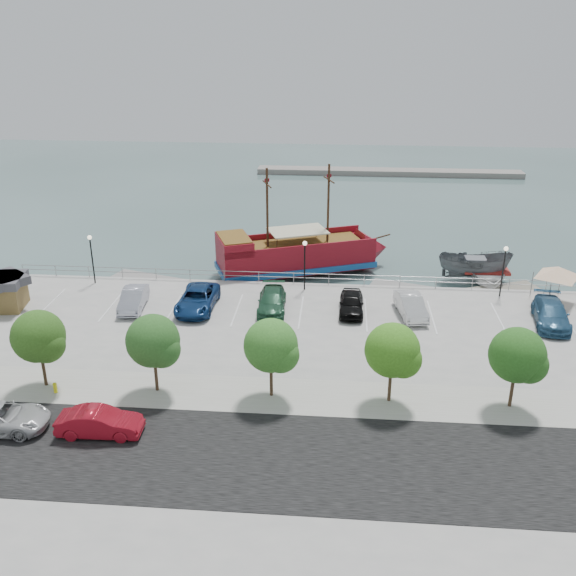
{
  "coord_description": "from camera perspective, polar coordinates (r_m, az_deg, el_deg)",
  "views": [
    {
      "loc": [
        2.74,
        -42.84,
        20.89
      ],
      "look_at": [
        -1.0,
        2.0,
        2.0
      ],
      "focal_mm": 40.0,
      "sensor_mm": 36.0,
      "label": 1
    }
  ],
  "objects": [
    {
      "name": "tree_d",
      "position": [
        37.36,
        -1.32,
        -5.32
      ],
      "size": [
        3.3,
        3.2,
        5.0
      ],
      "color": "#473321",
      "rests_on": "sidewalk"
    },
    {
      "name": "parked_car_d",
      "position": [
        49.64,
        -1.44,
        -1.16
      ],
      "size": [
        2.38,
        5.31,
        1.51
      ],
      "primitive_type": "imported",
      "rotation": [
        0.0,
        0.0,
        0.05
      ],
      "color": "#225136",
      "rests_on": "land_slab"
    },
    {
      "name": "land_slab",
      "position": [
        30.76,
        -1.84,
        -21.55
      ],
      "size": [
        100.0,
        58.0,
        1.2
      ],
      "primitive_type": "cube",
      "color": "gray",
      "rests_on": "ground"
    },
    {
      "name": "speedboat",
      "position": [
        60.2,
        17.17,
        1.09
      ],
      "size": [
        4.74,
        6.63,
        1.37
      ],
      "primitive_type": "imported",
      "rotation": [
        0.0,
        0.0,
        0.0
      ],
      "color": "silver",
      "rests_on": "ground"
    },
    {
      "name": "parked_car_b",
      "position": [
        51.35,
        -13.58,
        -0.96
      ],
      "size": [
        2.09,
        4.87,
        1.56
      ],
      "primitive_type": "imported",
      "rotation": [
        0.0,
        0.0,
        0.09
      ],
      "color": "#9EA1B0",
      "rests_on": "land_slab"
    },
    {
      "name": "tree_b",
      "position": [
        41.14,
        -21.16,
        -4.2
      ],
      "size": [
        3.3,
        3.2,
        5.0
      ],
      "color": "#473321",
      "rests_on": "sidewalk"
    },
    {
      "name": "shed",
      "position": [
        54.42,
        -23.97,
        -0.27
      ],
      "size": [
        3.64,
        3.64,
        2.64
      ],
      "rotation": [
        0.0,
        0.0,
        0.15
      ],
      "color": "brown",
      "rests_on": "land_slab"
    },
    {
      "name": "sidewalk",
      "position": [
        39.01,
        -0.0,
        -9.58
      ],
      "size": [
        100.0,
        4.0,
        0.05
      ],
      "primitive_type": "cube",
      "color": "#9C9A8E",
      "rests_on": "land_slab"
    },
    {
      "name": "lamp_post_left",
      "position": [
        56.45,
        -17.09,
        3.2
      ],
      "size": [
        0.36,
        0.36,
        4.28
      ],
      "color": "black",
      "rests_on": "land_slab"
    },
    {
      "name": "dock_west",
      "position": [
        58.75,
        -11.96,
        0.61
      ],
      "size": [
        7.93,
        4.42,
        0.44
      ],
      "primitive_type": "cube",
      "rotation": [
        0.0,
        0.0,
        -0.31
      ],
      "color": "gray",
      "rests_on": "ground"
    },
    {
      "name": "street_van",
      "position": [
        39.16,
        -24.25,
        -10.46
      ],
      "size": [
        5.44,
        2.67,
        1.49
      ],
      "primitive_type": "imported",
      "rotation": [
        0.0,
        0.0,
        1.61
      ],
      "color": "#B7B7B9",
      "rests_on": "street"
    },
    {
      "name": "fire_hydrant",
      "position": [
        41.57,
        -19.99,
        -8.3
      ],
      "size": [
        0.25,
        0.25,
        0.72
      ],
      "rotation": [
        0.0,
        0.0,
        -0.19
      ],
      "color": "yellow",
      "rests_on": "sidewalk"
    },
    {
      "name": "parked_car_f",
      "position": [
        49.6,
        10.87,
        -1.56
      ],
      "size": [
        2.43,
        5.02,
        1.59
      ],
      "primitive_type": "imported",
      "rotation": [
        0.0,
        0.0,
        0.16
      ],
      "color": "silver",
      "rests_on": "land_slab"
    },
    {
      "name": "lamp_post_mid",
      "position": [
        52.57,
        1.5,
        2.8
      ],
      "size": [
        0.36,
        0.36,
        4.28
      ],
      "color": "black",
      "rests_on": "land_slab"
    },
    {
      "name": "parked_car_e",
      "position": [
        49.45,
        5.66,
        -1.34
      ],
      "size": [
        1.92,
        4.61,
        1.56
      ],
      "primitive_type": "imported",
      "rotation": [
        0.0,
        0.0,
        -0.02
      ],
      "color": "black",
      "rests_on": "land_slab"
    },
    {
      "name": "seawall_railing",
      "position": [
        54.65,
        1.55,
        0.89
      ],
      "size": [
        50.0,
        0.06,
        1.0
      ],
      "color": "gray",
      "rests_on": "land_slab"
    },
    {
      "name": "lamp_post_right",
      "position": [
        54.15,
        18.66,
        2.17
      ],
      "size": [
        0.36,
        0.36,
        4.28
      ],
      "color": "black",
      "rests_on": "land_slab"
    },
    {
      "name": "parked_car_h",
      "position": [
        51.19,
        22.35,
        -2.12
      ],
      "size": [
        3.06,
        5.96,
        1.65
      ],
      "primitive_type": "imported",
      "rotation": [
        0.0,
        0.0,
        -0.13
      ],
      "color": "#285374",
      "rests_on": "land_slab"
    },
    {
      "name": "street_sedan",
      "position": [
        36.85,
        -16.4,
        -11.4
      ],
      "size": [
        4.65,
        1.76,
        1.52
      ],
      "primitive_type": "imported",
      "rotation": [
        0.0,
        0.0,
        1.6
      ],
      "color": "#A41120",
      "rests_on": "street"
    },
    {
      "name": "tree_e",
      "position": [
        37.34,
        9.48,
        -5.67
      ],
      "size": [
        3.3,
        3.2,
        5.0
      ],
      "color": "#473321",
      "rests_on": "sidewalk"
    },
    {
      "name": "parked_car_c",
      "position": [
        50.29,
        -8.06,
        -0.99
      ],
      "size": [
        2.8,
        5.92,
        1.64
      ],
      "primitive_type": "imported",
      "rotation": [
        0.0,
        0.0,
        -0.01
      ],
      "color": "navy",
      "rests_on": "land_slab"
    },
    {
      "name": "tree_f",
      "position": [
        38.62,
        19.93,
        -5.82
      ],
      "size": [
        3.3,
        3.2,
        5.0
      ],
      "color": "#473321",
      "rests_on": "sidewalk"
    },
    {
      "name": "dock_east",
      "position": [
        57.98,
        17.95,
        -0.34
      ],
      "size": [
        7.99,
        4.89,
        0.44
      ],
      "primitive_type": "cube",
      "rotation": [
        0.0,
        0.0,
        0.38
      ],
      "color": "slate",
      "rests_on": "ground"
    },
    {
      "name": "pirate_ship",
      "position": [
        59.57,
        1.78,
        3.01
      ],
      "size": [
        16.86,
        10.17,
        10.5
      ],
      "rotation": [
        0.0,
        0.0,
        0.38
      ],
      "color": "maroon",
      "rests_on": "ground"
    },
    {
      "name": "street",
      "position": [
        34.11,
        -0.87,
        -14.97
      ],
      "size": [
        100.0,
        8.0,
        0.04
      ],
      "primitive_type": "cube",
      "color": "black",
      "rests_on": "land_slab"
    },
    {
      "name": "tree_c",
      "position": [
        38.67,
        -11.73,
        -4.81
      ],
      "size": [
        3.3,
        3.2,
        5.0
      ],
      "color": "#473321",
      "rests_on": "sidewalk"
    },
    {
      "name": "dock_mid",
      "position": [
        56.73,
        10.76,
        -0.13
      ],
      "size": [
        7.06,
        4.01,
        0.39
      ],
      "primitive_type": "cube",
      "rotation": [
        0.0,
        0.0,
        -0.33
      ],
      "color": "gray",
      "rests_on": "ground"
    },
    {
      "name": "far_shore",
      "position": [
        100.43,
        8.94,
        10.14
      ],
      "size": [
        40.0,
        3.0,
        0.8
      ],
      "primitive_type": "cube",
      "color": "gray",
      "rests_on": "ground"
    },
    {
      "name": "patrol_boat",
      "position": [
        59.97,
        16.24,
        1.7
      ],
      "size": [
        6.53,
        2.57,
        2.51
      ],
      "primitive_type": "imported",
      "rotation": [
        0.0,
        0.0,
        1.55
      ],
      "color": "#575C5F",
      "rests_on": "ground"
    },
    {
      "name": "canopy_tent",
      "position": [
        54.69,
        22.92,
        1.77
      ],
      "size": [
        5.02,
        5.02,
        3.4
      ],
      "rotation": [
        0.0,
        0.0,
        0.27
      ],
      "color": "slate",
      "rests_on": "land_slab"
    },
    {
      "name": "ground",
      "position": [
        48.18,
        0.99,
        -4.25
      ],
      "size": [
        160.0,
        160.0,
        0.0
      ],
      "primitive_type": "plane",
      "color": "#36524E"
    }
  ]
}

